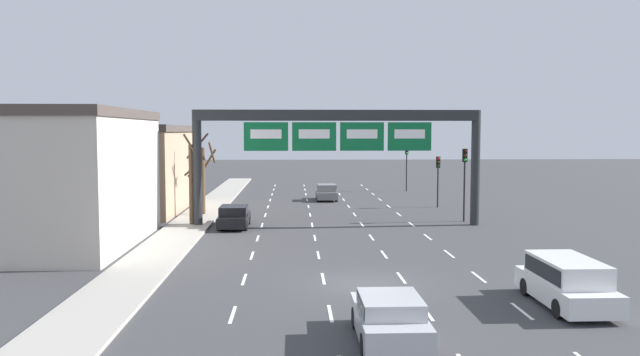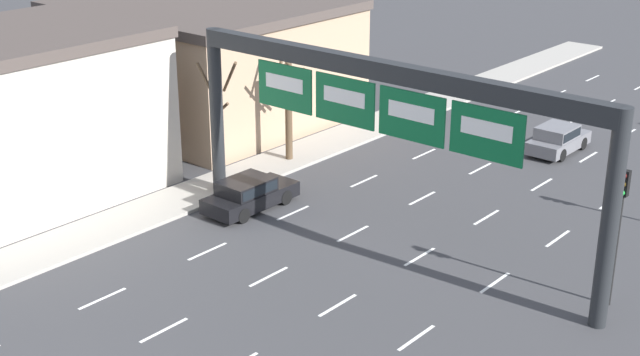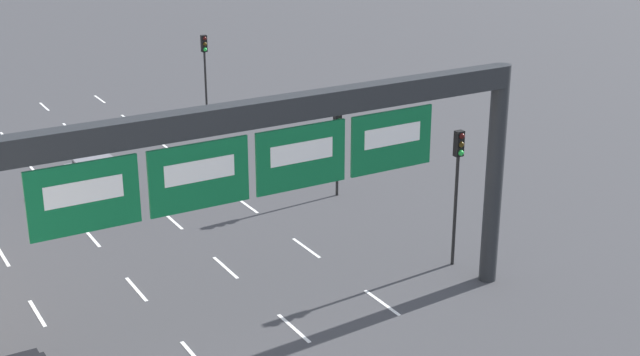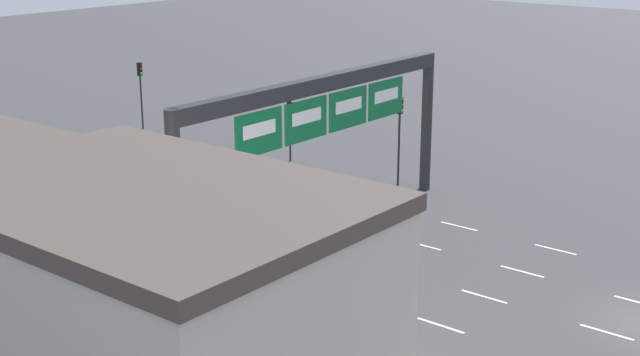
{
  "view_description": "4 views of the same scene",
  "coord_description": "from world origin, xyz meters",
  "px_view_note": "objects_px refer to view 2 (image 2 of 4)",
  "views": [
    {
      "loc": [
        -2.9,
        -24.68,
        6.18
      ],
      "look_at": [
        -1.3,
        11.99,
        3.41
      ],
      "focal_mm": 35.0,
      "sensor_mm": 36.0,
      "label": 1
    },
    {
      "loc": [
        18.82,
        -10.09,
        15.2
      ],
      "look_at": [
        -1.1,
        13.28,
        3.38
      ],
      "focal_mm": 50.0,
      "sensor_mm": 36.0,
      "label": 2
    },
    {
      "loc": [
        -10.0,
        -5.33,
        13.76
      ],
      "look_at": [
        2.35,
        15.59,
        4.95
      ],
      "focal_mm": 50.0,
      "sensor_mm": 36.0,
      "label": 3
    },
    {
      "loc": [
        -31.03,
        -9.25,
        14.6
      ],
      "look_at": [
        -1.39,
        14.57,
        3.26
      ],
      "focal_mm": 50.0,
      "sensor_mm": 36.0,
      "label": 4
    }
  ],
  "objects_px": {
    "car_black": "(249,193)",
    "traffic_light_mid_block": "(621,211)",
    "tree_bare_closest": "(290,104)",
    "tree_bare_second": "(216,125)",
    "sign_gantry": "(382,107)",
    "car_grey": "(558,138)"
  },
  "relations": [
    {
      "from": "tree_bare_closest",
      "to": "car_black",
      "type": "bearing_deg",
      "value": -64.2
    },
    {
      "from": "car_black",
      "to": "tree_bare_closest",
      "type": "distance_m",
      "value": 6.69
    },
    {
      "from": "car_grey",
      "to": "traffic_light_mid_block",
      "type": "distance_m",
      "value": 16.3
    },
    {
      "from": "sign_gantry",
      "to": "tree_bare_closest",
      "type": "relative_size",
      "value": 3.4
    },
    {
      "from": "traffic_light_mid_block",
      "to": "tree_bare_closest",
      "type": "bearing_deg",
      "value": 168.66
    },
    {
      "from": "sign_gantry",
      "to": "car_black",
      "type": "height_order",
      "value": "sign_gantry"
    },
    {
      "from": "car_grey",
      "to": "tree_bare_closest",
      "type": "distance_m",
      "value": 13.87
    },
    {
      "from": "tree_bare_closest",
      "to": "tree_bare_second",
      "type": "relative_size",
      "value": 0.93
    },
    {
      "from": "car_black",
      "to": "traffic_light_mid_block",
      "type": "xyz_separation_m",
      "value": [
        15.46,
        2.04,
        2.78
      ]
    },
    {
      "from": "sign_gantry",
      "to": "tree_bare_second",
      "type": "distance_m",
      "value": 9.84
    },
    {
      "from": "car_black",
      "to": "tree_bare_second",
      "type": "distance_m",
      "value": 3.7
    },
    {
      "from": "car_black",
      "to": "traffic_light_mid_block",
      "type": "height_order",
      "value": "traffic_light_mid_block"
    },
    {
      "from": "sign_gantry",
      "to": "car_grey",
      "type": "xyz_separation_m",
      "value": [
        0.08,
        15.09,
        -5.04
      ]
    },
    {
      "from": "car_black",
      "to": "traffic_light_mid_block",
      "type": "relative_size",
      "value": 0.88
    },
    {
      "from": "tree_bare_closest",
      "to": "traffic_light_mid_block",
      "type": "bearing_deg",
      "value": -11.34
    },
    {
      "from": "traffic_light_mid_block",
      "to": "car_black",
      "type": "bearing_deg",
      "value": -172.5
    },
    {
      "from": "traffic_light_mid_block",
      "to": "tree_bare_second",
      "type": "height_order",
      "value": "tree_bare_second"
    },
    {
      "from": "tree_bare_second",
      "to": "tree_bare_closest",
      "type": "bearing_deg",
      "value": 89.76
    },
    {
      "from": "tree_bare_second",
      "to": "sign_gantry",
      "type": "bearing_deg",
      "value": -1.94
    },
    {
      "from": "sign_gantry",
      "to": "car_black",
      "type": "distance_m",
      "value": 8.39
    },
    {
      "from": "car_black",
      "to": "tree_bare_second",
      "type": "xyz_separation_m",
      "value": [
        -2.77,
        0.77,
        2.34
      ]
    },
    {
      "from": "traffic_light_mid_block",
      "to": "tree_bare_second",
      "type": "relative_size",
      "value": 0.84
    }
  ]
}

